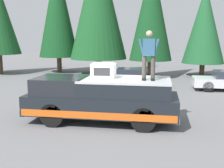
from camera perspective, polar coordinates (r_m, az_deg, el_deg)
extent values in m
plane|color=slate|center=(10.51, 0.36, -7.73)|extent=(90.00, 90.00, 0.00)
cube|color=black|center=(10.37, -2.11, -3.95)|extent=(2.00, 5.50, 0.70)
cube|color=#CC5619|center=(10.42, -2.10, -4.98)|extent=(2.01, 5.39, 0.24)
cube|color=black|center=(10.65, -10.12, -0.17)|extent=(1.84, 1.87, 0.60)
cube|color=black|center=(10.11, 2.76, -0.79)|extent=(1.92, 3.19, 0.52)
cube|color=#B7BABF|center=(10.06, 2.78, 0.89)|extent=(1.94, 3.19, 0.08)
cube|color=#232326|center=(11.29, -15.63, -4.60)|extent=(1.96, 0.16, 0.20)
cube|color=#B2B5BA|center=(10.25, 12.87, -5.92)|extent=(1.96, 0.16, 0.20)
cylinder|color=black|center=(10.11, -12.04, -6.17)|extent=(0.30, 0.84, 0.84)
cylinder|color=black|center=(11.65, -8.95, -3.96)|extent=(0.30, 0.84, 0.84)
cylinder|color=black|center=(9.43, 6.43, -7.17)|extent=(0.30, 0.84, 0.84)
cylinder|color=black|center=(11.07, 6.95, -4.64)|extent=(0.30, 0.84, 0.84)
cube|color=white|center=(10.19, -1.73, 2.72)|extent=(0.64, 0.84, 0.52)
cube|color=#2D2D30|center=(9.88, -2.10, 2.50)|extent=(0.01, 0.59, 0.29)
cube|color=#99999E|center=(10.16, -1.74, 4.29)|extent=(0.58, 0.76, 0.04)
cylinder|color=#423D38|center=(9.68, 8.34, 3.21)|extent=(0.15, 0.15, 0.84)
cube|color=black|center=(9.69, 8.28, 0.95)|extent=(0.26, 0.11, 0.08)
cylinder|color=#423D38|center=(9.69, 6.56, 3.26)|extent=(0.15, 0.15, 0.84)
cube|color=black|center=(9.70, 6.51, 1.00)|extent=(0.26, 0.11, 0.08)
cube|color=#335B7A|center=(9.63, 7.54, 7.43)|extent=(0.24, 0.40, 0.58)
sphere|color=tan|center=(9.63, 7.60, 10.11)|extent=(0.22, 0.22, 0.22)
cylinder|color=#335B7A|center=(9.60, 9.01, 7.39)|extent=(0.09, 0.23, 0.58)
cylinder|color=#335B7A|center=(9.62, 6.07, 7.46)|extent=(0.09, 0.23, 0.58)
cylinder|color=black|center=(16.86, 19.01, -0.53)|extent=(0.20, 0.62, 0.62)
cylinder|color=black|center=(18.27, 18.30, 0.26)|extent=(0.20, 0.62, 0.62)
cube|color=black|center=(17.68, 3.77, 1.03)|extent=(1.64, 4.10, 0.50)
cube|color=#282D38|center=(17.60, 4.11, 2.50)|extent=(1.31, 1.89, 0.42)
cylinder|color=black|center=(17.18, -0.71, 0.19)|extent=(0.20, 0.62, 0.62)
cylinder|color=black|center=(18.58, 0.09, 0.91)|extent=(0.20, 0.62, 0.62)
cylinder|color=black|center=(16.91, 7.79, -0.05)|extent=(0.20, 0.62, 0.62)
cylinder|color=black|center=(18.33, 7.95, 0.70)|extent=(0.20, 0.62, 0.62)
cylinder|color=#4C3826|center=(23.53, 17.84, 2.81)|extent=(0.39, 0.39, 1.04)
cone|color=#1E562D|center=(23.40, 18.30, 11.41)|extent=(3.26, 3.26, 6.01)
cylinder|color=#4C3826|center=(21.69, 7.73, 3.06)|extent=(0.39, 0.39, 1.36)
cone|color=#14421E|center=(21.63, 8.00, 14.72)|extent=(3.22, 3.22, 7.44)
cylinder|color=#4C3826|center=(23.40, -2.74, 3.58)|extent=(0.56, 0.56, 1.32)
cone|color=#194C23|center=(23.45, -2.85, 16.70)|extent=(4.66, 4.66, 9.39)
cylinder|color=#4C3826|center=(25.32, -10.67, 3.95)|extent=(0.41, 0.41, 1.38)
cone|color=#14421E|center=(25.31, -11.02, 14.90)|extent=(3.39, 3.39, 8.29)
cylinder|color=#4C3826|center=(25.53, -21.86, 3.81)|extent=(0.44, 0.44, 1.68)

